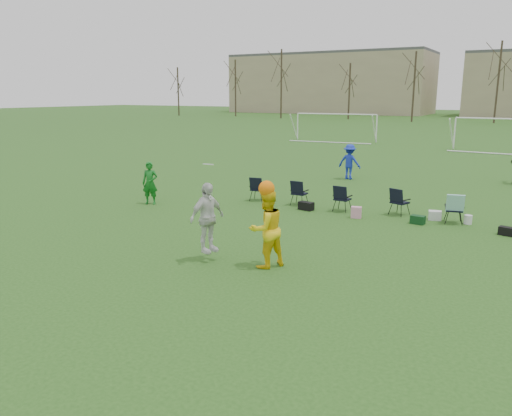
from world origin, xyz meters
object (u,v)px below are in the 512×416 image
Objects in this scene: center_contest at (244,224)px; goal_left at (336,119)px; goal_mid at (508,126)px; fielder_green_near at (150,183)px; fielder_blue at (350,162)px.

goal_left is (-10.00, 32.72, 0.86)m from center_contest.
goal_left is 14.14m from goal_mid.
center_contest is at bearing -55.06° from fielder_green_near.
goal_mid is (6.02, 17.06, 1.05)m from fielder_blue.
goal_left is at bearing 175.87° from goal_mid.
goal_mid is (4.00, 30.72, 0.86)m from center_contest.
goal_mid reaches higher than fielder_green_near.
fielder_green_near is at bearing 148.05° from center_contest.
goal_left is at bearing 73.30° from fielder_green_near.
center_contest is (6.80, -4.24, 0.24)m from fielder_green_near.
goal_left reaches higher than fielder_blue.
goal_left is (-3.20, 28.48, 1.09)m from fielder_green_near.
fielder_blue is at bearing -105.44° from goal_mid.
center_contest is (2.02, -13.66, 0.19)m from fielder_blue.
goal_mid is (14.00, -2.00, 0.00)m from goal_left.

